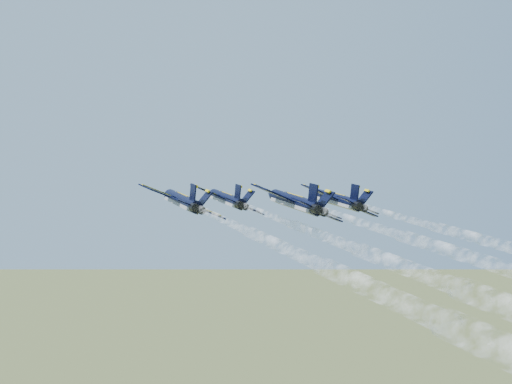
{
  "coord_description": "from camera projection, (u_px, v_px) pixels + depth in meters",
  "views": [
    {
      "loc": [
        -5.55,
        -93.93,
        104.83
      ],
      "look_at": [
        3.41,
        3.95,
        104.25
      ],
      "focal_mm": 55.0,
      "sensor_mm": 36.0,
      "label": 1
    }
  ],
  "objects": [
    {
      "name": "jet_slot",
      "position": [
        294.0,
        202.0,
        85.81
      ],
      "size": [
        10.22,
        14.75,
        4.7
      ],
      "rotation": [
        0.0,
        0.39,
        0.3
      ],
      "color": "black"
    },
    {
      "name": "jet_right",
      "position": [
        336.0,
        200.0,
        100.81
      ],
      "size": [
        10.22,
        14.75,
        4.7
      ],
      "rotation": [
        0.0,
        0.39,
        0.3
      ],
      "color": "black"
    },
    {
      "name": "jet_lead",
      "position": [
        226.0,
        199.0,
        107.45
      ],
      "size": [
        10.22,
        14.75,
        4.7
      ],
      "rotation": [
        0.0,
        0.39,
        0.3
      ],
      "color": "black"
    },
    {
      "name": "jet_left",
      "position": [
        182.0,
        201.0,
        92.25
      ],
      "size": [
        10.22,
        14.75,
        4.7
      ],
      "rotation": [
        0.0,
        0.39,
        0.3
      ],
      "color": "black"
    },
    {
      "name": "smoke_trail_left",
      "position": [
        410.0,
        213.0,
        48.45
      ],
      "size": [
        20.46,
        60.65,
        2.35
      ],
      "rotation": [
        0.0,
        0.39,
        0.3
      ],
      "color": "white"
    },
    {
      "name": "smoke_trail_lead",
      "position": [
        430.0,
        207.0,
        63.65
      ],
      "size": [
        20.46,
        60.65,
        2.35
      ],
      "rotation": [
        0.0,
        0.39,
        0.3
      ],
      "color": "white"
    }
  ]
}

